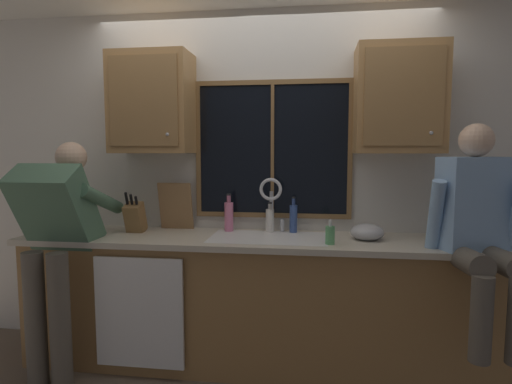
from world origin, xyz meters
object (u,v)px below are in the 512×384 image
object	(u,v)px
bottle_tall_clear	(293,218)
bottle_amber_small	(270,220)
soap_dispenser	(330,235)
cutting_board	(176,206)
person_standing	(57,235)
bottle_green_glass	(229,216)
mixing_bowl	(367,232)
knife_block	(135,218)
person_sitting_on_counter	(479,222)

from	to	relation	value
bottle_tall_clear	bottle_amber_small	size ratio (longest dim) A/B	1.19
soap_dispenser	bottle_amber_small	world-z (taller)	bottle_amber_small
cutting_board	soap_dispenser	distance (m)	1.21
bottle_tall_clear	cutting_board	bearing A→B (deg)	179.03
person_standing	bottle_green_glass	bearing A→B (deg)	25.97
soap_dispenser	bottle_green_glass	world-z (taller)	bottle_green_glass
mixing_bowl	bottle_tall_clear	world-z (taller)	bottle_tall_clear
knife_block	bottle_amber_small	xyz separation A→B (m)	(0.98, 0.14, -0.02)
bottle_green_glass	bottle_tall_clear	world-z (taller)	bottle_green_glass
mixing_bowl	bottle_green_glass	xyz separation A→B (m)	(-0.98, 0.16, 0.07)
bottle_tall_clear	bottle_amber_small	distance (m)	0.17
soap_dispenser	bottle_green_glass	size ratio (longest dim) A/B	0.58
cutting_board	bottle_tall_clear	distance (m)	0.90
person_standing	knife_block	size ratio (longest dim) A/B	4.91
person_sitting_on_counter	bottle_amber_small	bearing A→B (deg)	159.84
person_standing	bottle_tall_clear	xyz separation A→B (m)	(1.53, 0.52, 0.06)
mixing_bowl	person_sitting_on_counter	bearing A→B (deg)	-26.45
bottle_tall_clear	bottle_amber_small	bearing A→B (deg)	-179.90
bottle_tall_clear	bottle_amber_small	world-z (taller)	bottle_tall_clear
person_sitting_on_counter	bottle_tall_clear	bearing A→B (deg)	156.98
bottle_tall_clear	bottle_amber_small	xyz separation A→B (m)	(-0.17, -0.00, -0.02)
mixing_bowl	bottle_amber_small	size ratio (longest dim) A/B	1.01
soap_dispenser	cutting_board	bearing A→B (deg)	162.15
bottle_green_glass	bottle_amber_small	bearing A→B (deg)	1.75
soap_dispenser	bottle_green_glass	xyz separation A→B (m)	(-0.73, 0.34, 0.05)
person_standing	person_sitting_on_counter	bearing A→B (deg)	1.18
person_standing	bottle_amber_small	distance (m)	1.45
person_sitting_on_counter	knife_block	distance (m)	2.28
mixing_bowl	soap_dispenser	size ratio (longest dim) A/B	1.38
bottle_tall_clear	soap_dispenser	bearing A→B (deg)	-54.64
cutting_board	bottle_tall_clear	xyz separation A→B (m)	(0.89, -0.02, -0.07)
person_standing	bottle_tall_clear	size ratio (longest dim) A/B	5.97
person_standing	cutting_board	size ratio (longest dim) A/B	4.34
cutting_board	bottle_amber_small	xyz separation A→B (m)	(0.72, -0.02, -0.09)
person_standing	bottle_green_glass	xyz separation A→B (m)	(1.05, 0.51, 0.07)
person_standing	person_sitting_on_counter	size ratio (longest dim) A/B	1.25
soap_dispenser	bottle_tall_clear	bearing A→B (deg)	125.36
soap_dispenser	bottle_amber_small	xyz separation A→B (m)	(-0.42, 0.35, 0.03)
bottle_green_glass	person_sitting_on_counter	bearing A→B (deg)	-16.18
mixing_bowl	bottle_tall_clear	size ratio (longest dim) A/B	0.85
cutting_board	soap_dispenser	bearing A→B (deg)	-17.85
cutting_board	bottle_amber_small	bearing A→B (deg)	-1.22
mixing_bowl	bottle_green_glass	distance (m)	1.00
knife_block	bottle_green_glass	bearing A→B (deg)	11.23
cutting_board	bottle_tall_clear	bearing A→B (deg)	-0.97
bottle_green_glass	bottle_tall_clear	xyz separation A→B (m)	(0.48, 0.01, -0.01)
person_standing	person_sitting_on_counter	xyz separation A→B (m)	(2.63, 0.05, 0.14)
bottle_tall_clear	person_standing	bearing A→B (deg)	-161.16
soap_dispenser	knife_block	bearing A→B (deg)	171.48
person_standing	soap_dispenser	size ratio (longest dim) A/B	9.65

